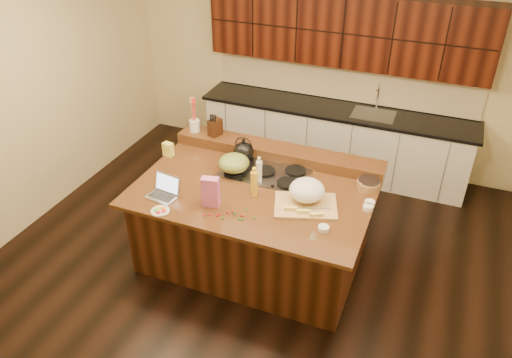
% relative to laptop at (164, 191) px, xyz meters
% --- Properties ---
extents(room, '(5.52, 5.02, 2.72)m').
position_rel_laptop_xyz_m(room, '(0.78, 0.45, 0.37)').
color(room, black).
rests_on(room, ground).
extents(island, '(2.40, 1.60, 0.92)m').
position_rel_laptop_xyz_m(island, '(0.78, 0.45, -0.51)').
color(island, black).
rests_on(island, ground).
extents(back_ledge, '(2.40, 0.30, 0.12)m').
position_rel_laptop_xyz_m(back_ledge, '(0.78, 1.15, 0.00)').
color(back_ledge, black).
rests_on(back_ledge, island).
extents(cooktop, '(0.92, 0.52, 0.05)m').
position_rel_laptop_xyz_m(cooktop, '(0.78, 0.75, -0.04)').
color(cooktop, gray).
rests_on(cooktop, island).
extents(back_counter, '(3.70, 0.66, 2.40)m').
position_rel_laptop_xyz_m(back_counter, '(1.08, 2.68, 0.01)').
color(back_counter, silver).
rests_on(back_counter, ground).
extents(kettle, '(0.29, 0.29, 0.20)m').
position_rel_laptop_xyz_m(kettle, '(0.48, 0.88, 0.09)').
color(kettle, black).
rests_on(kettle, cooktop).
extents(green_bowl, '(0.41, 0.41, 0.18)m').
position_rel_laptop_xyz_m(green_bowl, '(0.48, 0.62, 0.08)').
color(green_bowl, olive).
rests_on(green_bowl, cooktop).
extents(laptop, '(0.32, 0.27, 0.21)m').
position_rel_laptop_xyz_m(laptop, '(0.00, 0.00, 0.00)').
color(laptop, '#B7B7BC').
rests_on(laptop, island).
extents(oil_bottle, '(0.09, 0.09, 0.27)m').
position_rel_laptop_xyz_m(oil_bottle, '(0.83, 0.33, 0.08)').
color(oil_bottle, gold).
rests_on(oil_bottle, island).
extents(vinegar_bottle, '(0.07, 0.07, 0.25)m').
position_rel_laptop_xyz_m(vinegar_bottle, '(0.78, 0.57, 0.07)').
color(vinegar_bottle, silver).
rests_on(vinegar_bottle, island).
extents(wooden_tray, '(0.70, 0.60, 0.24)m').
position_rel_laptop_xyz_m(wooden_tray, '(1.35, 0.40, 0.05)').
color(wooden_tray, tan).
rests_on(wooden_tray, island).
extents(ramekin_a, '(0.13, 0.13, 0.04)m').
position_rel_laptop_xyz_m(ramekin_a, '(1.62, 0.05, -0.03)').
color(ramekin_a, white).
rests_on(ramekin_a, island).
extents(ramekin_b, '(0.11, 0.11, 0.04)m').
position_rel_laptop_xyz_m(ramekin_b, '(1.93, 0.52, -0.03)').
color(ramekin_b, white).
rests_on(ramekin_b, island).
extents(ramekin_c, '(0.13, 0.13, 0.04)m').
position_rel_laptop_xyz_m(ramekin_c, '(1.93, 0.60, -0.03)').
color(ramekin_c, white).
rests_on(ramekin_c, island).
extents(strainer_bowl, '(0.32, 0.32, 0.09)m').
position_rel_laptop_xyz_m(strainer_bowl, '(1.86, 0.88, -0.01)').
color(strainer_bowl, '#996B3F').
rests_on(strainer_bowl, island).
extents(kitchen_timer, '(0.09, 0.09, 0.07)m').
position_rel_laptop_xyz_m(kitchen_timer, '(1.56, -0.08, -0.02)').
color(kitchen_timer, silver).
rests_on(kitchen_timer, island).
extents(pink_bag, '(0.18, 0.12, 0.31)m').
position_rel_laptop_xyz_m(pink_bag, '(0.51, 0.02, 0.10)').
color(pink_bag, '#C75EA0').
rests_on(pink_bag, island).
extents(candy_plate, '(0.24, 0.24, 0.01)m').
position_rel_laptop_xyz_m(candy_plate, '(0.10, -0.26, -0.05)').
color(candy_plate, white).
rests_on(candy_plate, island).
extents(package_box, '(0.13, 0.10, 0.16)m').
position_rel_laptop_xyz_m(package_box, '(-0.37, 0.71, 0.02)').
color(package_box, '#EBE553').
rests_on(package_box, island).
extents(utensil_crock, '(0.14, 0.14, 0.14)m').
position_rel_laptop_xyz_m(utensil_crock, '(-0.27, 1.15, 0.13)').
color(utensil_crock, white).
rests_on(utensil_crock, back_ledge).
extents(knife_block, '(0.15, 0.18, 0.20)m').
position_rel_laptop_xyz_m(knife_block, '(0.00, 1.15, 0.16)').
color(knife_block, black).
rests_on(knife_block, back_ledge).
extents(gumdrop_0, '(0.02, 0.02, 0.02)m').
position_rel_laptop_xyz_m(gumdrop_0, '(0.52, -0.16, -0.05)').
color(gumdrop_0, red).
rests_on(gumdrop_0, island).
extents(gumdrop_1, '(0.02, 0.02, 0.02)m').
position_rel_laptop_xyz_m(gumdrop_1, '(0.98, -0.03, -0.05)').
color(gumdrop_1, '#198C26').
rests_on(gumdrop_1, island).
extents(gumdrop_2, '(0.02, 0.02, 0.02)m').
position_rel_laptop_xyz_m(gumdrop_2, '(0.75, -0.01, -0.05)').
color(gumdrop_2, red).
rests_on(gumdrop_2, island).
extents(gumdrop_3, '(0.02, 0.02, 0.02)m').
position_rel_laptop_xyz_m(gumdrop_3, '(0.85, -0.09, -0.05)').
color(gumdrop_3, '#198C26').
rests_on(gumdrop_3, island).
extents(gumdrop_4, '(0.02, 0.02, 0.02)m').
position_rel_laptop_xyz_m(gumdrop_4, '(0.56, -0.14, -0.05)').
color(gumdrop_4, red).
rests_on(gumdrop_4, island).
extents(gumdrop_5, '(0.02, 0.02, 0.02)m').
position_rel_laptop_xyz_m(gumdrop_5, '(0.77, -0.03, -0.05)').
color(gumdrop_5, '#198C26').
rests_on(gumdrop_5, island).
extents(gumdrop_6, '(0.02, 0.02, 0.02)m').
position_rel_laptop_xyz_m(gumdrop_6, '(0.64, -0.12, -0.05)').
color(gumdrop_6, red).
rests_on(gumdrop_6, island).
extents(gumdrop_7, '(0.02, 0.02, 0.02)m').
position_rel_laptop_xyz_m(gumdrop_7, '(0.88, -0.09, -0.05)').
color(gumdrop_7, '#198C26').
rests_on(gumdrop_7, island).
extents(gumdrop_8, '(0.02, 0.02, 0.02)m').
position_rel_laptop_xyz_m(gumdrop_8, '(0.65, -0.10, -0.05)').
color(gumdrop_8, red).
rests_on(gumdrop_8, island).
extents(gumdrop_9, '(0.02, 0.02, 0.02)m').
position_rel_laptop_xyz_m(gumdrop_9, '(0.85, 0.06, -0.05)').
color(gumdrop_9, '#198C26').
rests_on(gumdrop_9, island).
extents(gumdrop_10, '(0.02, 0.02, 0.02)m').
position_rel_laptop_xyz_m(gumdrop_10, '(0.85, -0.04, -0.05)').
color(gumdrop_10, red).
rests_on(gumdrop_10, island).
extents(gumdrop_11, '(0.02, 0.02, 0.02)m').
position_rel_laptop_xyz_m(gumdrop_11, '(0.70, -0.14, -0.05)').
color(gumdrop_11, '#198C26').
rests_on(gumdrop_11, island).
extents(gumdrop_12, '(0.02, 0.02, 0.02)m').
position_rel_laptop_xyz_m(gumdrop_12, '(0.71, -0.05, -0.05)').
color(gumdrop_12, red).
rests_on(gumdrop_12, island).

